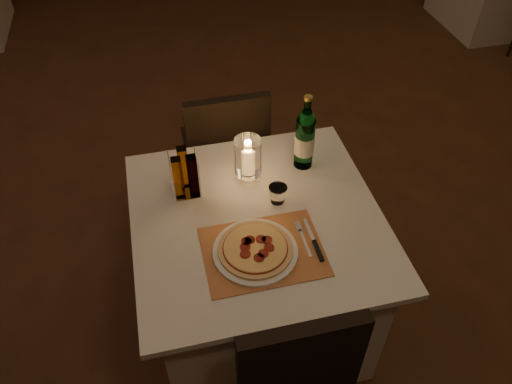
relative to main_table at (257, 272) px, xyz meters
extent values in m
cube|color=#4A2817|center=(0.15, 0.71, -0.38)|extent=(8.00, 10.00, 0.02)
cube|color=silver|center=(0.00, 0.00, -0.02)|extent=(0.88, 0.88, 0.71)
cube|color=silver|center=(0.00, 0.00, 0.35)|extent=(1.00, 1.00, 0.03)
cube|color=black|center=(0.00, -0.61, 0.32)|extent=(0.42, 0.05, 0.42)
cube|color=black|center=(0.00, 0.80, 0.09)|extent=(0.42, 0.42, 0.05)
cube|color=black|center=(0.00, 0.62, 0.32)|extent=(0.42, 0.05, 0.42)
cylinder|color=black|center=(0.17, 0.97, -0.15)|extent=(0.03, 0.03, 0.44)
cylinder|color=black|center=(-0.17, 0.97, -0.15)|extent=(0.03, 0.03, 0.44)
cylinder|color=black|center=(0.17, 0.63, -0.15)|extent=(0.03, 0.03, 0.44)
cylinder|color=black|center=(-0.17, 0.63, -0.15)|extent=(0.03, 0.03, 0.44)
cube|color=#B56F3E|center=(-0.02, -0.18, 0.37)|extent=(0.45, 0.34, 0.00)
cylinder|color=white|center=(-0.05, -0.18, 0.38)|extent=(0.32, 0.32, 0.01)
cylinder|color=#D8B77F|center=(-0.05, -0.18, 0.39)|extent=(0.28, 0.28, 0.01)
cylinder|color=maroon|center=(-0.05, -0.18, 0.40)|extent=(0.24, 0.24, 0.00)
cylinder|color=#EACC7F|center=(-0.05, -0.18, 0.40)|extent=(0.24, 0.24, 0.00)
cylinder|color=maroon|center=(0.00, -0.16, 0.40)|extent=(0.04, 0.04, 0.00)
cylinder|color=maroon|center=(-0.02, -0.15, 0.40)|extent=(0.04, 0.04, 0.00)
cylinder|color=maroon|center=(-0.06, -0.14, 0.40)|extent=(0.04, 0.04, 0.00)
cylinder|color=maroon|center=(-0.08, -0.15, 0.40)|extent=(0.04, 0.04, 0.00)
cylinder|color=maroon|center=(-0.09, -0.17, 0.40)|extent=(0.04, 0.04, 0.00)
cylinder|color=maroon|center=(-0.09, -0.21, 0.40)|extent=(0.04, 0.04, 0.00)
cylinder|color=maroon|center=(-0.05, -0.23, 0.40)|extent=(0.04, 0.04, 0.00)
cylinder|color=maroon|center=(-0.03, -0.22, 0.40)|extent=(0.04, 0.04, 0.00)
cylinder|color=maroon|center=(0.00, -0.20, 0.40)|extent=(0.04, 0.04, 0.00)
cube|color=silver|center=(0.14, -0.18, 0.37)|extent=(0.01, 0.14, 0.00)
cube|color=silver|center=(0.14, -0.09, 0.37)|extent=(0.02, 0.05, 0.00)
cube|color=black|center=(0.18, -0.23, 0.38)|extent=(0.02, 0.10, 0.01)
cube|color=silver|center=(0.18, -0.12, 0.37)|extent=(0.01, 0.12, 0.00)
cylinder|color=#60B273|center=(0.27, 0.27, 0.49)|extent=(0.08, 0.08, 0.24)
cylinder|color=#60B273|center=(0.27, 0.27, 0.69)|extent=(0.03, 0.03, 0.05)
cylinder|color=gold|center=(0.27, 0.27, 0.72)|extent=(0.03, 0.03, 0.01)
cylinder|color=silver|center=(0.27, 0.27, 0.48)|extent=(0.09, 0.09, 0.09)
cylinder|color=white|center=(0.01, 0.21, 0.37)|extent=(0.11, 0.11, 0.01)
cylinder|color=white|center=(0.01, 0.21, 0.40)|extent=(0.02, 0.02, 0.04)
cylinder|color=white|center=(0.01, 0.21, 0.51)|extent=(0.12, 0.12, 0.17)
cylinder|color=white|center=(0.01, 0.21, 0.49)|extent=(0.03, 0.03, 0.12)
ellipsoid|color=orange|center=(0.01, 0.21, 0.57)|extent=(0.02, 0.02, 0.03)
cube|color=white|center=(-0.25, 0.22, 0.37)|extent=(0.12, 0.12, 0.01)
cylinder|color=white|center=(-0.31, 0.16, 0.46)|extent=(0.01, 0.01, 0.18)
cylinder|color=white|center=(-0.20, 0.16, 0.46)|extent=(0.01, 0.01, 0.18)
cylinder|color=white|center=(-0.31, 0.27, 0.46)|extent=(0.01, 0.01, 0.18)
cylinder|color=white|center=(-0.20, 0.27, 0.46)|extent=(0.01, 0.01, 0.18)
cube|color=#BF8C33|center=(-0.28, 0.19, 0.47)|extent=(0.04, 0.04, 0.20)
cube|color=#3F1E14|center=(-0.22, 0.19, 0.47)|extent=(0.04, 0.04, 0.20)
cube|color=#BF8C33|center=(-0.25, 0.25, 0.47)|extent=(0.04, 0.04, 0.20)
camera|label=1|loc=(-0.32, -1.33, 1.84)|focal=35.00mm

